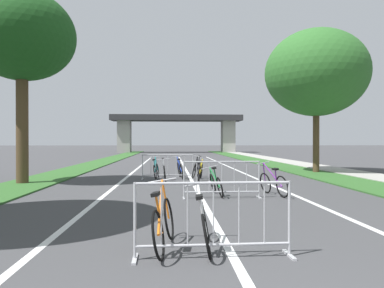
{
  "coord_description": "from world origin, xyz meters",
  "views": [
    {
      "loc": [
        -0.86,
        -1.52,
        1.6
      ],
      "look_at": [
        0.16,
        16.03,
        1.48
      ],
      "focal_mm": 34.28,
      "sensor_mm": 36.0,
      "label": 1
    }
  ],
  "objects_px": {
    "tree_right_maple_mid": "(316,73)",
    "bicycle_white_2": "(205,224)",
    "bicycle_yellow_6": "(201,171)",
    "bicycle_purple_0": "(273,183)",
    "bicycle_blue_3": "(180,170)",
    "crowd_barrier_third": "(168,167)",
    "bicycle_orange_4": "(164,223)",
    "crowd_barrier_nearest": "(213,220)",
    "bicycle_silver_1": "(164,172)",
    "bicycle_black_5": "(197,169)",
    "bicycle_teal_8": "(156,170)",
    "bicycle_green_7": "(216,184)",
    "crowd_barrier_second": "(222,180)",
    "tree_left_pine_far": "(22,37)"
  },
  "relations": [
    {
      "from": "tree_left_pine_far",
      "to": "bicycle_teal_8",
      "type": "relative_size",
      "value": 4.57
    },
    {
      "from": "bicycle_yellow_6",
      "to": "bicycle_purple_0",
      "type": "bearing_deg",
      "value": -59.06
    },
    {
      "from": "bicycle_black_5",
      "to": "bicycle_teal_8",
      "type": "height_order",
      "value": "bicycle_black_5"
    },
    {
      "from": "bicycle_silver_1",
      "to": "bicycle_orange_4",
      "type": "relative_size",
      "value": 1.0
    },
    {
      "from": "crowd_barrier_second",
      "to": "bicycle_black_5",
      "type": "height_order",
      "value": "crowd_barrier_second"
    },
    {
      "from": "crowd_barrier_nearest",
      "to": "crowd_barrier_third",
      "type": "bearing_deg",
      "value": 93.85
    },
    {
      "from": "bicycle_purple_0",
      "to": "bicycle_green_7",
      "type": "relative_size",
      "value": 0.96
    },
    {
      "from": "tree_left_pine_far",
      "to": "bicycle_orange_4",
      "type": "relative_size",
      "value": 4.13
    },
    {
      "from": "tree_left_pine_far",
      "to": "bicycle_teal_8",
      "type": "height_order",
      "value": "tree_left_pine_far"
    },
    {
      "from": "tree_left_pine_far",
      "to": "bicycle_teal_8",
      "type": "distance_m",
      "value": 7.39
    },
    {
      "from": "bicycle_teal_8",
      "to": "bicycle_blue_3",
      "type": "bearing_deg",
      "value": -1.8
    },
    {
      "from": "crowd_barrier_third",
      "to": "bicycle_teal_8",
      "type": "relative_size",
      "value": 1.4
    },
    {
      "from": "bicycle_green_7",
      "to": "bicycle_orange_4",
      "type": "bearing_deg",
      "value": -109.6
    },
    {
      "from": "bicycle_blue_3",
      "to": "bicycle_black_5",
      "type": "xyz_separation_m",
      "value": [
        0.73,
        0.14,
        0.01
      ]
    },
    {
      "from": "bicycle_orange_4",
      "to": "bicycle_green_7",
      "type": "height_order",
      "value": "bicycle_orange_4"
    },
    {
      "from": "bicycle_orange_4",
      "to": "tree_left_pine_far",
      "type": "bearing_deg",
      "value": 129.65
    },
    {
      "from": "tree_right_maple_mid",
      "to": "bicycle_green_7",
      "type": "height_order",
      "value": "tree_right_maple_mid"
    },
    {
      "from": "bicycle_black_5",
      "to": "bicycle_white_2",
      "type": "bearing_deg",
      "value": 99.85
    },
    {
      "from": "tree_right_maple_mid",
      "to": "bicycle_white_2",
      "type": "xyz_separation_m",
      "value": [
        -6.89,
        -12.81,
        -4.73
      ]
    },
    {
      "from": "tree_right_maple_mid",
      "to": "bicycle_purple_0",
      "type": "xyz_separation_m",
      "value": [
        -4.38,
        -7.61,
        -4.72
      ]
    },
    {
      "from": "bicycle_silver_1",
      "to": "crowd_barrier_second",
      "type": "bearing_deg",
      "value": 107.52
    },
    {
      "from": "tree_right_maple_mid",
      "to": "bicycle_yellow_6",
      "type": "relative_size",
      "value": 4.42
    },
    {
      "from": "tree_right_maple_mid",
      "to": "bicycle_silver_1",
      "type": "distance_m",
      "value": 9.6
    },
    {
      "from": "bicycle_orange_4",
      "to": "crowd_barrier_third",
      "type": "bearing_deg",
      "value": 97.44
    },
    {
      "from": "bicycle_white_2",
      "to": "bicycle_green_7",
      "type": "relative_size",
      "value": 1.02
    },
    {
      "from": "crowd_barrier_nearest",
      "to": "bicycle_orange_4",
      "type": "xyz_separation_m",
      "value": [
        -0.69,
        0.46,
        -0.13
      ]
    },
    {
      "from": "crowd_barrier_second",
      "to": "bicycle_silver_1",
      "type": "xyz_separation_m",
      "value": [
        -1.7,
        4.66,
        -0.14
      ]
    },
    {
      "from": "tree_left_pine_far",
      "to": "bicycle_green_7",
      "type": "relative_size",
      "value": 4.36
    },
    {
      "from": "bicycle_purple_0",
      "to": "bicycle_silver_1",
      "type": "height_order",
      "value": "bicycle_purple_0"
    },
    {
      "from": "bicycle_green_7",
      "to": "tree_left_pine_far",
      "type": "bearing_deg",
      "value": 150.06
    },
    {
      "from": "tree_left_pine_far",
      "to": "bicycle_green_7",
      "type": "height_order",
      "value": "tree_left_pine_far"
    },
    {
      "from": "crowd_barrier_second",
      "to": "bicycle_blue_3",
      "type": "bearing_deg",
      "value": 100.32
    },
    {
      "from": "crowd_barrier_second",
      "to": "bicycle_orange_4",
      "type": "xyz_separation_m",
      "value": [
        -1.54,
        -4.8,
        -0.13
      ]
    },
    {
      "from": "crowd_barrier_nearest",
      "to": "bicycle_purple_0",
      "type": "bearing_deg",
      "value": 66.68
    },
    {
      "from": "tree_left_pine_far",
      "to": "bicycle_white_2",
      "type": "bearing_deg",
      "value": -54.85
    },
    {
      "from": "crowd_barrier_nearest",
      "to": "bicycle_silver_1",
      "type": "bearing_deg",
      "value": 94.87
    },
    {
      "from": "tree_right_maple_mid",
      "to": "crowd_barrier_third",
      "type": "bearing_deg",
      "value": -159.88
    },
    {
      "from": "bicycle_silver_1",
      "to": "bicycle_white_2",
      "type": "xyz_separation_m",
      "value": [
        0.77,
        -9.46,
        -0.02
      ]
    },
    {
      "from": "bicycle_blue_3",
      "to": "crowd_barrier_third",
      "type": "bearing_deg",
      "value": -147.0
    },
    {
      "from": "tree_left_pine_far",
      "to": "crowd_barrier_third",
      "type": "relative_size",
      "value": 3.28
    },
    {
      "from": "tree_right_maple_mid",
      "to": "bicycle_orange_4",
      "type": "bearing_deg",
      "value": -120.38
    },
    {
      "from": "crowd_barrier_nearest",
      "to": "crowd_barrier_third",
      "type": "distance_m",
      "value": 10.53
    },
    {
      "from": "bicycle_silver_1",
      "to": "bicycle_blue_3",
      "type": "height_order",
      "value": "bicycle_blue_3"
    },
    {
      "from": "crowd_barrier_second",
      "to": "bicycle_yellow_6",
      "type": "distance_m",
      "value": 4.89
    },
    {
      "from": "bicycle_white_2",
      "to": "bicycle_orange_4",
      "type": "bearing_deg",
      "value": -175.59
    },
    {
      "from": "crowd_barrier_nearest",
      "to": "bicycle_teal_8",
      "type": "height_order",
      "value": "crowd_barrier_nearest"
    },
    {
      "from": "crowd_barrier_second",
      "to": "bicycle_black_5",
      "type": "distance_m",
      "value": 5.82
    },
    {
      "from": "crowd_barrier_nearest",
      "to": "bicycle_black_5",
      "type": "relative_size",
      "value": 1.28
    },
    {
      "from": "bicycle_silver_1",
      "to": "bicycle_yellow_6",
      "type": "distance_m",
      "value": 1.51
    },
    {
      "from": "tree_right_maple_mid",
      "to": "bicycle_green_7",
      "type": "bearing_deg",
      "value": -129.1
    }
  ]
}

